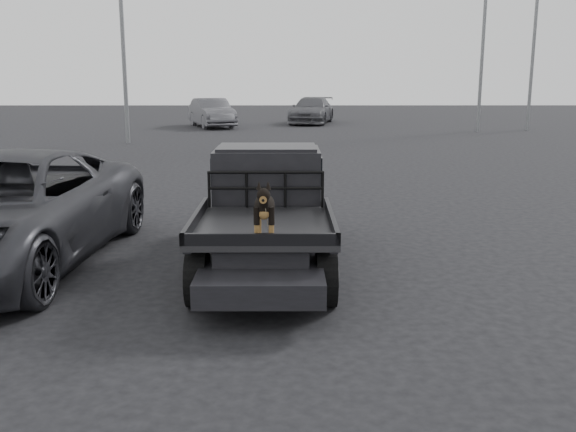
{
  "coord_description": "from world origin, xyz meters",
  "views": [
    {
      "loc": [
        0.15,
        -8.11,
        2.91
      ],
      "look_at": [
        0.17,
        -0.61,
        1.28
      ],
      "focal_mm": 40.0,
      "sensor_mm": 36.0,
      "label": 1
    }
  ],
  "objects_px": {
    "flatbed_ute": "(266,239)",
    "distant_car_a": "(212,113)",
    "floodlight_mid": "(486,0)",
    "distant_car_b": "(312,110)",
    "dog": "(264,210)",
    "parked_suv": "(1,211)"
  },
  "relations": [
    {
      "from": "dog",
      "to": "parked_suv",
      "type": "bearing_deg",
      "value": 155.29
    },
    {
      "from": "distant_car_a",
      "to": "distant_car_b",
      "type": "xyz_separation_m",
      "value": [
        6.02,
        3.04,
        -0.02
      ]
    },
    {
      "from": "flatbed_ute",
      "to": "parked_suv",
      "type": "relative_size",
      "value": 0.85
    },
    {
      "from": "parked_suv",
      "to": "floodlight_mid",
      "type": "bearing_deg",
      "value": 62.99
    },
    {
      "from": "flatbed_ute",
      "to": "distant_car_a",
      "type": "xyz_separation_m",
      "value": [
        -4.06,
        28.66,
        0.38
      ]
    },
    {
      "from": "distant_car_a",
      "to": "floodlight_mid",
      "type": "bearing_deg",
      "value": -32.46
    },
    {
      "from": "dog",
      "to": "distant_car_a",
      "type": "distance_m",
      "value": 30.76
    },
    {
      "from": "parked_suv",
      "to": "distant_car_a",
      "type": "height_order",
      "value": "parked_suv"
    },
    {
      "from": "distant_car_a",
      "to": "floodlight_mid",
      "type": "xyz_separation_m",
      "value": [
        14.8,
        -3.26,
        5.98
      ]
    },
    {
      "from": "flatbed_ute",
      "to": "floodlight_mid",
      "type": "height_order",
      "value": "floodlight_mid"
    },
    {
      "from": "dog",
      "to": "distant_car_a",
      "type": "height_order",
      "value": "distant_car_a"
    },
    {
      "from": "dog",
      "to": "distant_car_b",
      "type": "relative_size",
      "value": 0.13
    },
    {
      "from": "floodlight_mid",
      "to": "distant_car_a",
      "type": "bearing_deg",
      "value": 167.59
    },
    {
      "from": "flatbed_ute",
      "to": "dog",
      "type": "height_order",
      "value": "dog"
    },
    {
      "from": "floodlight_mid",
      "to": "dog",
      "type": "bearing_deg",
      "value": -111.45
    },
    {
      "from": "distant_car_a",
      "to": "distant_car_b",
      "type": "relative_size",
      "value": 0.9
    },
    {
      "from": "parked_suv",
      "to": "distant_car_b",
      "type": "relative_size",
      "value": 1.12
    },
    {
      "from": "distant_car_b",
      "to": "floodlight_mid",
      "type": "relative_size",
      "value": 0.46
    },
    {
      "from": "dog",
      "to": "floodlight_mid",
      "type": "xyz_separation_m",
      "value": [
        10.7,
        27.23,
        5.53
      ]
    },
    {
      "from": "dog",
      "to": "parked_suv",
      "type": "distance_m",
      "value": 4.56
    },
    {
      "from": "dog",
      "to": "parked_suv",
      "type": "height_order",
      "value": "parked_suv"
    },
    {
      "from": "floodlight_mid",
      "to": "distant_car_b",
      "type": "bearing_deg",
      "value": 144.36
    }
  ]
}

